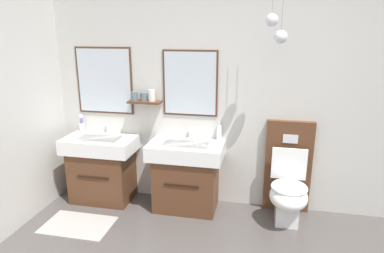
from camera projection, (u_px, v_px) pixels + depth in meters
wall_back at (244, 92)px, 3.55m from camera, size 4.47×0.48×2.53m
bath_mat at (78, 225)px, 3.39m from camera, size 0.68×0.44×0.01m
vanity_sink_left at (102, 166)px, 3.84m from camera, size 0.79×0.50×0.75m
tap_on_left_sink at (107, 127)px, 3.90m from camera, size 0.03×0.13×0.11m
vanity_sink_right at (186, 174)px, 3.65m from camera, size 0.79×0.50×0.75m
tap_on_right_sink at (190, 132)px, 3.70m from camera, size 0.03×0.13×0.11m
toilet at (288, 184)px, 3.45m from camera, size 0.48×0.62×1.00m
toothbrush_cup at (82, 127)px, 3.95m from camera, size 0.07×0.07×0.21m
soap_dispenser at (219, 132)px, 3.63m from camera, size 0.06×0.06×0.20m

